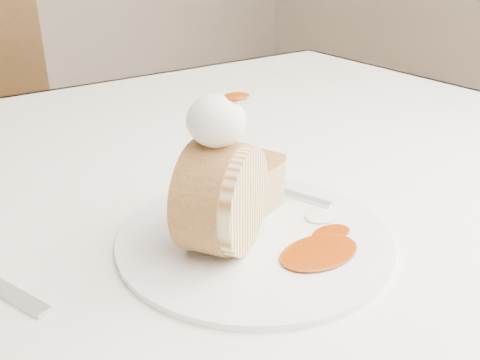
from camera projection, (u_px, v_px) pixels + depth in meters
table at (136, 239)px, 0.69m from camera, size 1.40×0.90×0.75m
plate at (255, 238)px, 0.51m from camera, size 0.34×0.34×0.01m
roulade_slice at (222, 198)px, 0.47m from camera, size 0.11×0.10×0.10m
cake_chunk at (248, 186)px, 0.55m from camera, size 0.07×0.07×0.05m
whipped_cream at (216, 121)px, 0.44m from camera, size 0.05×0.05×0.04m
caramel_drizzle at (236, 90)px, 0.44m from camera, size 0.03×0.02×0.01m
caramel_pool at (319, 252)px, 0.48m from camera, size 0.09×0.08×0.00m
fork at (285, 192)px, 0.59m from camera, size 0.07×0.15×0.00m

